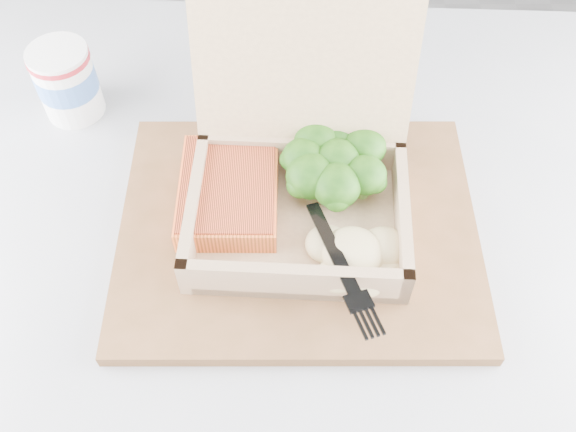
{
  "coord_description": "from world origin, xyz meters",
  "views": [
    {
      "loc": [
        0.62,
        -0.82,
        1.25
      ],
      "look_at": [
        0.62,
        -0.49,
        0.78
      ],
      "focal_mm": 40.0,
      "sensor_mm": 36.0,
      "label": 1
    }
  ],
  "objects_px": {
    "takeout_container": "(300,170)",
    "paper_cup": "(66,80)",
    "serving_tray": "(298,229)",
    "cafe_table": "(282,370)"
  },
  "relations": [
    {
      "from": "serving_tray",
      "to": "takeout_container",
      "type": "bearing_deg",
      "value": 88.15
    },
    {
      "from": "cafe_table",
      "to": "serving_tray",
      "type": "relative_size",
      "value": 2.58
    },
    {
      "from": "cafe_table",
      "to": "takeout_container",
      "type": "bearing_deg",
      "value": 78.25
    },
    {
      "from": "takeout_container",
      "to": "paper_cup",
      "type": "xyz_separation_m",
      "value": [
        -0.24,
        0.14,
        -0.02
      ]
    },
    {
      "from": "serving_tray",
      "to": "takeout_container",
      "type": "height_order",
      "value": "takeout_container"
    },
    {
      "from": "serving_tray",
      "to": "takeout_container",
      "type": "relative_size",
      "value": 1.61
    },
    {
      "from": "paper_cup",
      "to": "cafe_table",
      "type": "bearing_deg",
      "value": -44.9
    },
    {
      "from": "serving_tray",
      "to": "paper_cup",
      "type": "relative_size",
      "value": 4.12
    },
    {
      "from": "cafe_table",
      "to": "paper_cup",
      "type": "height_order",
      "value": "paper_cup"
    },
    {
      "from": "takeout_container",
      "to": "paper_cup",
      "type": "distance_m",
      "value": 0.28
    }
  ]
}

